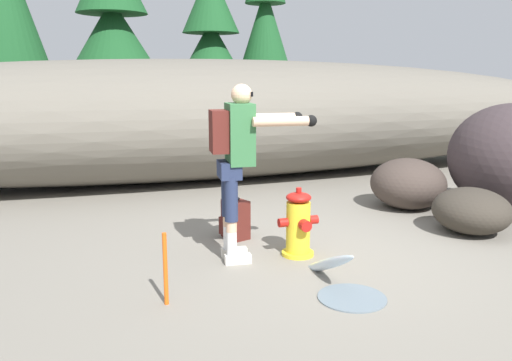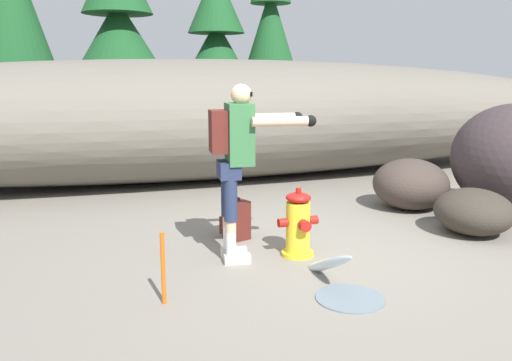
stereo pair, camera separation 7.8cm
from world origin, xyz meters
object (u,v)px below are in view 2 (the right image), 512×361
utility_worker (238,151)px  boulder_mid (411,184)px  boulder_small (474,211)px  spare_backpack (236,219)px  survey_stake (163,269)px  fire_hydrant (298,225)px

utility_worker → boulder_mid: utility_worker is taller
utility_worker → boulder_small: size_ratio=1.84×
spare_backpack → utility_worker: bearing=57.3°
survey_stake → boulder_mid: bearing=28.4°
spare_backpack → survey_stake: (-1.03, -1.48, 0.08)m
utility_worker → survey_stake: (-0.86, -0.79, -0.80)m
boulder_mid → fire_hydrant: bearing=-150.0°
utility_worker → boulder_mid: size_ratio=1.66×
boulder_mid → spare_backpack: bearing=-169.0°
fire_hydrant → survey_stake: fire_hydrant is taller
spare_backpack → boulder_small: boulder_small is taller
spare_backpack → boulder_mid: boulder_mid is taller
fire_hydrant → utility_worker: 0.99m
utility_worker → spare_backpack: bearing=82.7°
fire_hydrant → boulder_small: size_ratio=0.75×
spare_backpack → survey_stake: size_ratio=0.78×
fire_hydrant → survey_stake: size_ratio=1.18×
boulder_mid → boulder_small: size_ratio=1.11×
spare_backpack → survey_stake: bearing=36.3°
fire_hydrant → spare_backpack: (-0.44, 0.77, -0.11)m
fire_hydrant → boulder_mid: (2.22, 1.28, 0.03)m
survey_stake → boulder_small: bearing=11.8°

